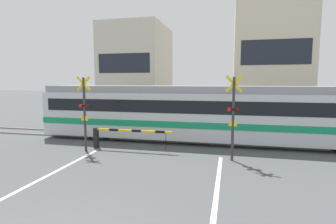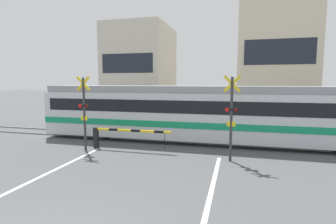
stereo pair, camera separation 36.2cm
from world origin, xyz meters
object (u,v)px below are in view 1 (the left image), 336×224
(crossing_signal_left, at_px, (85,110))
(crossing_signal_right, at_px, (233,114))
(commuter_train, at_px, (211,112))
(crossing_barrier_near, at_px, (116,134))
(crossing_barrier_far, at_px, (211,121))

(crossing_signal_left, distance_m, crossing_signal_right, 6.58)
(commuter_train, xyz_separation_m, crossing_barrier_near, (-4.24, -2.66, -0.87))
(crossing_barrier_near, xyz_separation_m, crossing_barrier_far, (4.07, 5.31, 0.00))
(crossing_barrier_near, relative_size, crossing_signal_left, 1.12)
(commuter_train, distance_m, crossing_signal_right, 3.46)
(commuter_train, bearing_deg, crossing_barrier_far, 93.61)
(commuter_train, xyz_separation_m, crossing_signal_right, (1.08, -3.27, 0.31))
(crossing_barrier_near, xyz_separation_m, crossing_signal_left, (-1.25, -0.61, 1.18))
(crossing_barrier_far, bearing_deg, crossing_barrier_near, -127.49)
(commuter_train, bearing_deg, crossing_barrier_near, -147.89)
(crossing_barrier_near, height_order, crossing_barrier_far, same)
(crossing_signal_right, bearing_deg, crossing_barrier_far, 101.93)
(crossing_barrier_far, bearing_deg, crossing_signal_right, -78.07)
(crossing_signal_left, bearing_deg, crossing_barrier_far, 48.04)
(crossing_barrier_far, relative_size, crossing_signal_right, 1.12)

